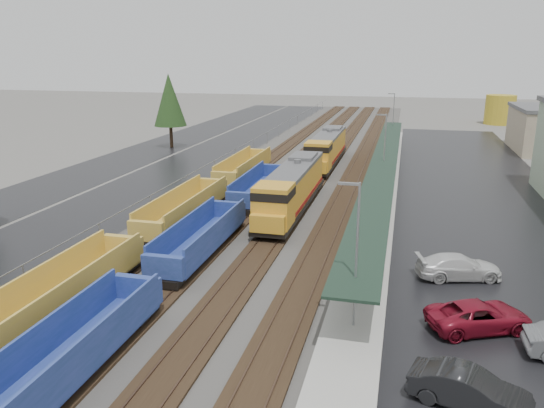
{
  "coord_description": "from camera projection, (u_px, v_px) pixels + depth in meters",
  "views": [
    {
      "loc": [
        11.34,
        -3.99,
        13.68
      ],
      "look_at": [
        1.31,
        36.02,
        2.0
      ],
      "focal_mm": 35.0,
      "sensor_mm": 36.0,
      "label": 1
    }
  ],
  "objects": [
    {
      "name": "station_platform",
      "position": [
        382.0,
        185.0,
        54.36
      ],
      "size": [
        3.0,
        80.0,
        8.0
      ],
      "color": "#9E9B93",
      "rests_on": "ground"
    },
    {
      "name": "well_string_blue",
      "position": [
        71.0,
        356.0,
        22.82
      ],
      "size": [
        2.66,
        74.56,
        2.36
      ],
      "color": "navy",
      "rests_on": "ground"
    },
    {
      "name": "tree_west_far",
      "position": [
        169.0,
        100.0,
        78.88
      ],
      "size": [
        4.84,
        4.84,
        11.0
      ],
      "color": "#332316",
      "rests_on": "ground"
    },
    {
      "name": "ballast_strip",
      "position": [
        309.0,
        168.0,
        66.09
      ],
      "size": [
        20.0,
        160.0,
        0.08
      ],
      "primitive_type": "cube",
      "color": "#302D2B",
      "rests_on": "ground"
    },
    {
      "name": "locomotive_trail",
      "position": [
        327.0,
        149.0,
        66.27
      ],
      "size": [
        2.85,
        18.75,
        4.25
      ],
      "color": "black",
      "rests_on": "ground"
    },
    {
      "name": "storage_tank",
      "position": [
        500.0,
        110.0,
        106.69
      ],
      "size": [
        5.84,
        5.84,
        5.84
      ],
      "primitive_type": "cylinder",
      "color": "#B09723",
      "rests_on": "ground"
    },
    {
      "name": "chainlink_fence",
      "position": [
        232.0,
        154.0,
        66.43
      ],
      "size": [
        0.08,
        160.04,
        2.02
      ],
      "color": "gray",
      "rests_on": "ground"
    },
    {
      "name": "trackbed",
      "position": [
        309.0,
        167.0,
        66.06
      ],
      "size": [
        14.6,
        160.0,
        0.22
      ],
      "color": "black",
      "rests_on": "ground"
    },
    {
      "name": "west_parking_lot",
      "position": [
        196.0,
        162.0,
        69.61
      ],
      "size": [
        10.0,
        160.0,
        0.02
      ],
      "primitive_type": "cube",
      "color": "black",
      "rests_on": "ground"
    },
    {
      "name": "locomotive_lead",
      "position": [
        292.0,
        188.0,
        46.67
      ],
      "size": [
        2.85,
        18.75,
        4.25
      ],
      "color": "black",
      "rests_on": "ground"
    },
    {
      "name": "parked_car_east_c",
      "position": [
        459.0,
        267.0,
        33.37
      ],
      "size": [
        3.47,
        5.66,
        1.53
      ],
      "primitive_type": "imported",
      "rotation": [
        0.0,
        0.0,
        1.84
      ],
      "color": "silver",
      "rests_on": "ground"
    },
    {
      "name": "distant_hills",
      "position": [
        500.0,
        93.0,
        196.25
      ],
      "size": [
        301.0,
        140.0,
        25.2
      ],
      "color": "#4A5B47",
      "rests_on": "ground"
    },
    {
      "name": "well_string_yellow",
      "position": [
        59.0,
        297.0,
        28.32
      ],
      "size": [
        2.72,
        82.12,
        2.42
      ],
      "color": "gold",
      "rests_on": "ground"
    },
    {
      "name": "west_road",
      "position": [
        127.0,
        159.0,
        71.95
      ],
      "size": [
        9.0,
        160.0,
        0.02
      ],
      "primitive_type": "cube",
      "color": "black",
      "rests_on": "ground"
    },
    {
      "name": "parked_car_east_a",
      "position": [
        469.0,
        390.0,
        21.12
      ],
      "size": [
        2.92,
        5.03,
        1.57
      ],
      "primitive_type": "imported",
      "rotation": [
        0.0,
        0.0,
        1.29
      ],
      "color": "black",
      "rests_on": "ground"
    },
    {
      "name": "parked_car_east_b",
      "position": [
        479.0,
        316.0,
        27.14
      ],
      "size": [
        4.45,
        5.88,
        1.48
      ],
      "primitive_type": "imported",
      "rotation": [
        0.0,
        0.0,
        2.0
      ],
      "color": "maroon",
      "rests_on": "ground"
    },
    {
      "name": "east_commuter_lot",
      "position": [
        480.0,
        198.0,
        52.32
      ],
      "size": [
        16.0,
        100.0,
        0.02
      ],
      "primitive_type": "cube",
      "color": "black",
      "rests_on": "ground"
    }
  ]
}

